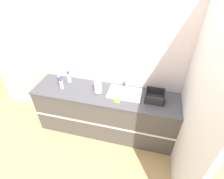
{
  "coord_description": "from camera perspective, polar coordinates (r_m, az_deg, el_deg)",
  "views": [
    {
      "loc": [
        0.67,
        -1.86,
        2.71
      ],
      "look_at": [
        0.13,
        0.27,
        1.02
      ],
      "focal_mm": 28.0,
      "sensor_mm": 36.0,
      "label": 1
    }
  ],
  "objects": [
    {
      "name": "sponge",
      "position": [
        2.72,
        1.68,
        -3.82
      ],
      "size": [
        0.09,
        0.06,
        0.02
      ],
      "color": "yellow",
      "rests_on": "counter_cabinet"
    },
    {
      "name": "paper_towel_roll",
      "position": [
        2.84,
        -4.65,
        1.12
      ],
      "size": [
        0.13,
        0.13,
        0.25
      ],
      "color": "#4C4C51",
      "rests_on": "counter_cabinet"
    },
    {
      "name": "counter_cabinet",
      "position": [
        3.19,
        -2.09,
        -7.43
      ],
      "size": [
        2.47,
        0.63,
        0.9
      ],
      "color": "#514C47",
      "rests_on": "ground_plane"
    },
    {
      "name": "wall_right",
      "position": [
        2.64,
        24.58,
        1.6
      ],
      "size": [
        0.06,
        2.61,
        2.6
      ],
      "color": "silver",
      "rests_on": "ground_plane"
    },
    {
      "name": "bottle_blue",
      "position": [
        3.19,
        -16.78,
        2.95
      ],
      "size": [
        0.07,
        0.07,
        0.18
      ],
      "color": "#2D56B7",
      "rests_on": "counter_cabinet"
    },
    {
      "name": "bottle_white_spray",
      "position": [
        3.08,
        -16.16,
        1.56
      ],
      "size": [
        0.06,
        0.06,
        0.17
      ],
      "color": "white",
      "rests_on": "counter_cabinet"
    },
    {
      "name": "wall_back",
      "position": [
        2.94,
        -0.66,
        8.98
      ],
      "size": [
        4.85,
        0.06,
        2.6
      ],
      "color": "silver",
      "rests_on": "ground_plane"
    },
    {
      "name": "bottle_clear",
      "position": [
        3.21,
        -13.94,
        3.9
      ],
      "size": [
        0.08,
        0.08,
        0.2
      ],
      "color": "silver",
      "rests_on": "counter_cabinet"
    },
    {
      "name": "dish_rack",
      "position": [
        2.81,
        13.76,
        -2.35
      ],
      "size": [
        0.3,
        0.28,
        0.15
      ],
      "color": "#2D2D2D",
      "rests_on": "counter_cabinet"
    },
    {
      "name": "ground_plane",
      "position": [
        3.35,
        -3.39,
        -16.44
      ],
      "size": [
        12.0,
        12.0,
        0.0
      ],
      "primitive_type": "plane",
      "color": "tan"
    },
    {
      "name": "sink",
      "position": [
        2.88,
        4.14,
        -1.06
      ],
      "size": [
        0.54,
        0.37,
        0.23
      ],
      "color": "silver",
      "rests_on": "counter_cabinet"
    }
  ]
}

